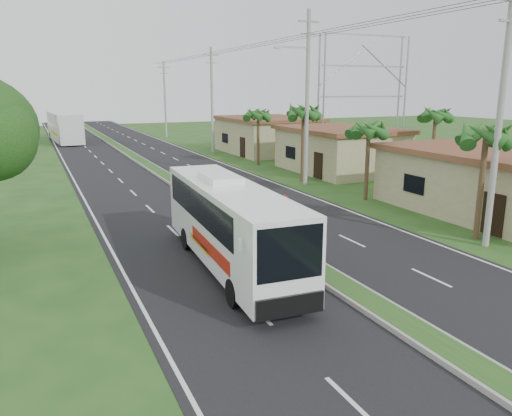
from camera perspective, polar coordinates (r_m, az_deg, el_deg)
name	(u,v)px	position (r m, az deg, el deg)	size (l,w,h in m)	color
ground	(351,294)	(17.44, 10.85, -9.61)	(180.00, 180.00, 0.00)	#23471A
road_asphalt	(184,189)	(34.99, -8.21, 2.19)	(14.00, 160.00, 0.02)	black
median_strip	(184,187)	(34.98, -8.22, 2.34)	(1.20, 160.00, 0.18)	gray
lane_edge_left	(83,197)	(33.81, -19.17, 1.17)	(0.12, 160.00, 0.01)	silver
lane_edge_right	(271,182)	(37.36, 1.71, 3.02)	(0.12, 160.00, 0.01)	silver
shop_near	(502,182)	(30.58, 26.28, 2.68)	(8.60, 12.60, 3.52)	tan
shop_mid	(339,149)	(42.42, 9.48, 6.63)	(7.60, 10.60, 3.67)	tan
shop_far	(267,135)	(54.54, 1.25, 8.37)	(8.60, 11.60, 3.82)	tan
palm_verge_a	(486,136)	(24.50, 24.84, 7.50)	(2.40, 2.40, 5.45)	#473321
palm_verge_b	(369,130)	(31.40, 12.78, 8.74)	(2.40, 2.40, 5.05)	#473321
palm_verge_c	(303,112)	(36.88, 5.45, 10.85)	(2.40, 2.40, 5.85)	#473321
palm_verge_d	(258,114)	(45.15, 0.25, 10.64)	(2.40, 2.40, 5.25)	#473321
palm_behind_shop	(436,115)	(38.90, 19.85, 9.98)	(2.40, 2.40, 5.65)	#473321
utility_pole_a	(500,116)	(23.41, 26.10, 9.45)	(1.60, 0.28, 11.00)	gray
utility_pole_b	(307,96)	(35.82, 5.83, 12.58)	(3.20, 0.28, 12.00)	gray
utility_pole_c	(212,100)	(54.09, -5.05, 12.25)	(1.60, 0.28, 11.00)	gray
utility_pole_d	(165,99)	(73.26, -10.37, 12.19)	(1.60, 0.28, 10.50)	gray
billboard_lattice	(363,88)	(53.28, 12.18, 13.23)	(10.18, 1.18, 12.07)	gray
coach_bus_main	(229,220)	(18.97, -3.07, -1.34)	(2.81, 10.91, 3.49)	white
coach_bus_far	(64,125)	(70.25, -21.06, 8.80)	(3.66, 13.12, 3.78)	silver
motorcyclist	(284,229)	(21.76, 3.20, -2.36)	(1.90, 0.83, 2.34)	black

